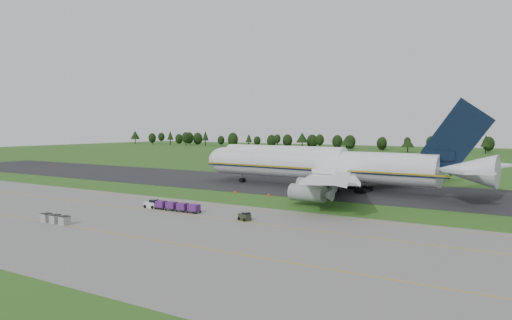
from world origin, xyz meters
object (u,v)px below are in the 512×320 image
Objects in this scene: aircraft at (323,164)px; edge_markers at (268,195)px; uld_row at (55,219)px; baggage_train at (171,206)px; utility_cart at (245,217)px.

aircraft is 4.17× the size of edge_markers.
uld_row is 0.33× the size of edge_markers.
baggage_train is 0.70× the size of edge_markers.
aircraft is 47.05m from utility_cart.
utility_cart is at bearing 36.83° from uld_row.
aircraft reaches higher than baggage_train.
uld_row is 48.53m from edge_markers.
aircraft is at bearing 74.88° from edge_markers.
aircraft reaches higher than edge_markers.
edge_markers is at bearing 76.91° from baggage_train.
baggage_train is 17.81m from utility_cart.
utility_cart is (17.78, -1.02, -0.29)m from baggage_train.
aircraft is at bearing 76.06° from baggage_train.
uld_row is at bearing -106.08° from aircraft.
edge_markers is at bearing 73.54° from uld_row.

